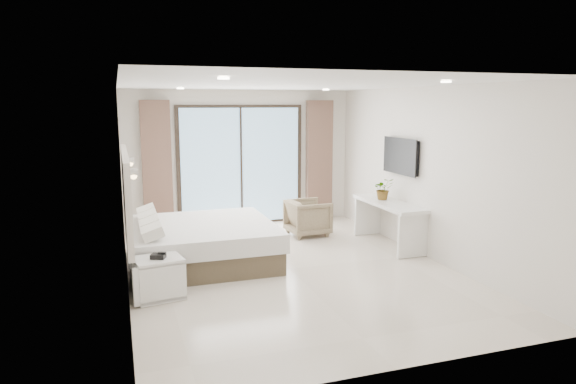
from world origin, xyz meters
name	(u,v)px	position (x,y,z in m)	size (l,w,h in m)	color
ground	(289,269)	(0.00, 0.00, 0.00)	(6.20, 6.20, 0.00)	beige
room_shell	(261,158)	(-0.20, 0.84, 1.58)	(4.62, 6.22, 2.72)	silver
bed	(200,243)	(-1.21, 0.72, 0.32)	(2.19, 2.09, 0.75)	brown
nightstand	(159,278)	(-1.93, -0.58, 0.26)	(0.65, 0.57, 0.52)	white
phone	(158,256)	(-1.93, -0.60, 0.56)	(0.17, 0.13, 0.06)	black
console_desk	(389,213)	(2.04, 0.70, 0.57)	(0.54, 1.72, 0.77)	white
plant	(383,191)	(2.04, 0.91, 0.92)	(0.34, 0.38, 0.30)	#33662D
armchair	(308,216)	(0.97, 1.80, 0.37)	(0.71, 0.67, 0.73)	#887C59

